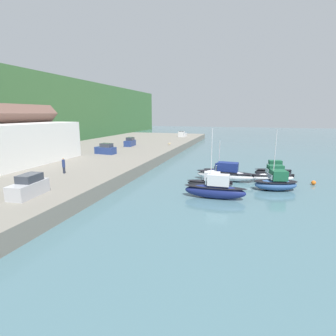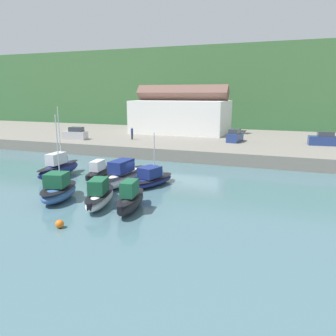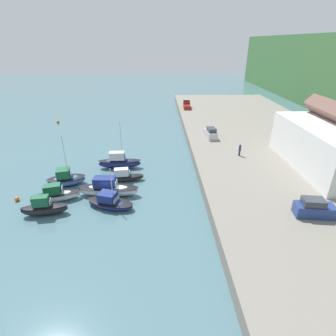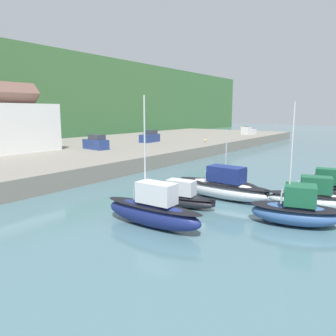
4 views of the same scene
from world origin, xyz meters
name	(u,v)px [view 1 (image 1 of 4)]	position (x,y,z in m)	size (l,w,h in m)	color
ground_plane	(222,180)	(0.00, 0.00, 0.00)	(320.00, 320.00, 0.00)	#476B75
quay_promenade	(62,164)	(0.00, 28.45, 0.89)	(132.87, 31.58, 1.78)	gray
harbor_clubhouse	(13,141)	(-4.89, 33.81, 5.30)	(18.93, 12.64, 9.63)	white
moored_boat_0	(215,189)	(-9.24, -0.07, 1.09)	(1.76, 7.30, 8.21)	navy
moored_boat_1	(210,182)	(-4.55, 1.12, 0.74)	(2.18, 6.32, 2.10)	black
moored_boat_2	(225,174)	(-0.43, -0.53, 1.02)	(2.77, 8.66, 2.77)	silver
moored_boat_3	(222,171)	(2.53, 0.22, 0.74)	(4.16, 6.72, 5.62)	navy
moored_boat_4	(276,183)	(-3.58, -7.28, 0.98)	(3.74, 5.94, 7.83)	#33568E
moored_boat_5	(273,176)	(0.80, -7.31, 0.90)	(3.38, 6.51, 2.48)	white
moored_boat_6	(273,171)	(3.96, -7.59, 0.98)	(2.19, 5.68, 2.66)	black
parked_car_0	(29,187)	(-19.15, 17.23, 2.70)	(4.36, 2.21, 2.16)	#B7B7BC
parked_car_1	(130,142)	(21.20, 24.76, 2.70)	(4.34, 2.15, 2.16)	navy
parked_car_2	(106,149)	(7.67, 23.93, 2.70)	(2.33, 4.40, 2.16)	navy
pickup_truck_1	(182,134)	(50.93, 18.35, 2.60)	(4.81, 2.18, 1.90)	silver
person_on_quay	(64,165)	(-9.69, 20.47, 2.88)	(0.40, 0.40, 2.14)	#232838
dog_on_quay	(169,144)	(25.20, 15.56, 2.24)	(0.51, 0.88, 0.68)	tan
mooring_buoy_1	(313,183)	(0.66, -12.65, 0.31)	(0.62, 0.62, 0.62)	orange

